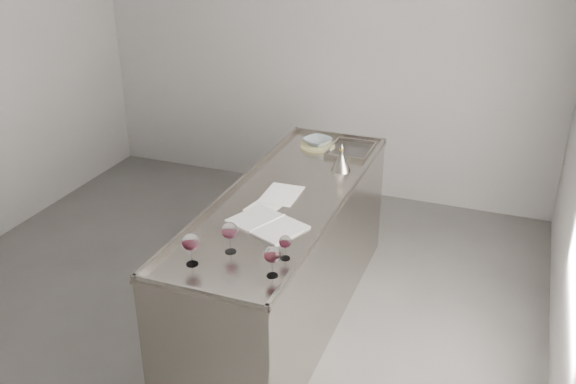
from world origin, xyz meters
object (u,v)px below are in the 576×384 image
at_px(wine_glass_left, 191,243).
at_px(ceramic_bowl, 318,141).
at_px(counter, 286,258).
at_px(wine_glass_small, 285,243).
at_px(wine_glass_middle, 230,232).
at_px(notebook, 267,224).
at_px(wine_funnel, 341,162).
at_px(wine_glass_right, 272,255).

bearing_deg(wine_glass_left, ceramic_bowl, 87.70).
height_order(counter, wine_glass_small, wine_glass_small).
relative_size(counter, ceramic_bowl, 12.00).
xyz_separation_m(wine_glass_middle, notebook, (0.07, 0.36, -0.12)).
height_order(ceramic_bowl, wine_funnel, wine_funnel).
distance_m(counter, wine_glass_right, 1.12).
distance_m(wine_glass_middle, wine_glass_small, 0.31).
xyz_separation_m(wine_glass_right, wine_funnel, (-0.06, 1.44, -0.06)).
xyz_separation_m(notebook, wine_funnel, (0.17, 0.94, 0.06)).
bearing_deg(wine_funnel, wine_glass_small, -87.09).
relative_size(wine_glass_left, wine_glass_right, 1.07).
bearing_deg(counter, wine_glass_small, -69.23).
height_order(counter, wine_glass_middle, wine_glass_middle).
bearing_deg(wine_glass_small, wine_glass_middle, -172.23).
height_order(wine_glass_left, wine_funnel, wine_funnel).
bearing_deg(wine_glass_left, wine_glass_right, 6.16).
distance_m(wine_glass_left, wine_glass_right, 0.44).
bearing_deg(wine_glass_left, wine_funnel, 75.83).
height_order(counter, notebook, counter).
height_order(wine_glass_middle, wine_glass_small, wine_glass_middle).
bearing_deg(wine_glass_left, counter, 80.22).
distance_m(counter, wine_glass_middle, 0.97).
height_order(counter, wine_funnel, wine_funnel).
bearing_deg(wine_glass_left, wine_glass_small, 27.67).
height_order(wine_glass_right, wine_glass_small, wine_glass_right).
bearing_deg(counter, wine_glass_middle, -92.24).
bearing_deg(notebook, wine_glass_left, -87.35).
xyz_separation_m(counter, wine_funnel, (0.21, 0.53, 0.53)).
height_order(wine_glass_small, ceramic_bowl, wine_glass_small).
xyz_separation_m(counter, ceramic_bowl, (-0.09, 0.92, 0.51)).
relative_size(counter, notebook, 4.75).
height_order(wine_glass_small, wine_funnel, wine_funnel).
distance_m(counter, wine_glass_left, 1.14).
bearing_deg(wine_funnel, wine_glass_middle, -100.51).
height_order(wine_glass_left, wine_glass_right, wine_glass_left).
xyz_separation_m(wine_glass_left, wine_glass_small, (0.44, 0.23, -0.03)).
distance_m(wine_glass_left, ceramic_bowl, 1.87).
xyz_separation_m(counter, wine_glass_left, (-0.16, -0.95, 0.60)).
bearing_deg(wine_glass_small, counter, 110.77).
relative_size(wine_glass_middle, wine_funnel, 0.86).
bearing_deg(notebook, wine_glass_right, -41.79).
distance_m(counter, ceramic_bowl, 1.05).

